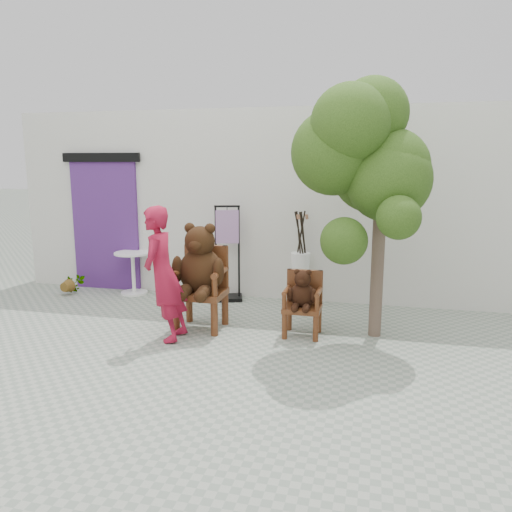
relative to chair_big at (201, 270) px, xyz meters
The scene contains 11 objects.
ground_plane 1.41m from the chair_big, 53.16° to the right, with size 60.00×60.00×0.00m, color gray.
back_wall 2.38m from the chair_big, 72.07° to the left, with size 9.00×1.00×3.00m, color silver.
doorway 2.85m from the chair_big, 144.46° to the left, with size 1.40×0.11×2.33m.
chair_big is the anchor object (origin of this frame).
chair_small 1.37m from the chair_big, ahead, with size 0.47×0.47×0.86m.
person 0.58m from the chair_big, 121.31° to the right, with size 0.60×0.40×1.66m, color maroon.
cafe_table 2.24m from the chair_big, 140.27° to the left, with size 0.60×0.60×0.70m.
display_stand 1.43m from the chair_big, 92.29° to the left, with size 0.53×0.47×1.51m.
stool_bucket 1.80m from the chair_big, 51.87° to the left, with size 0.32×0.32×1.45m.
tree 2.52m from the chair_big, ahead, with size 1.68×1.55×3.17m.
potted_plant 2.99m from the chair_big, 157.04° to the left, with size 0.34×0.29×0.37m, color #1F3A0F.
Camera 1 is at (1.48, -5.07, 2.18)m, focal length 35.00 mm.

